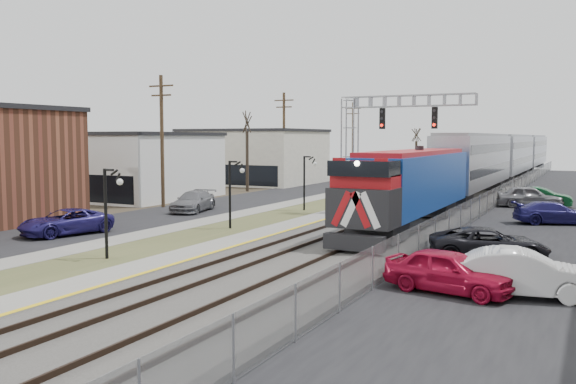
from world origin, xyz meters
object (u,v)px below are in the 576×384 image
Objects in this scene: train at (501,160)px; car_lot_a at (449,272)px; signal_gantry at (373,134)px; car_lot_b at (522,274)px.

car_lot_a is at bearing -84.01° from train.
train is at bearing 81.80° from signal_gantry.
train is 9.54× the size of signal_gantry.
train reaches higher than car_lot_a.
car_lot_b reaches higher than car_lot_a.
signal_gantry reaches higher than car_lot_a.
car_lot_b is at bearing -64.40° from car_lot_a.
signal_gantry is at bearing 36.97° from car_lot_a.
train reaches higher than car_lot_b.
car_lot_a is (9.39, -19.05, -4.84)m from signal_gantry.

